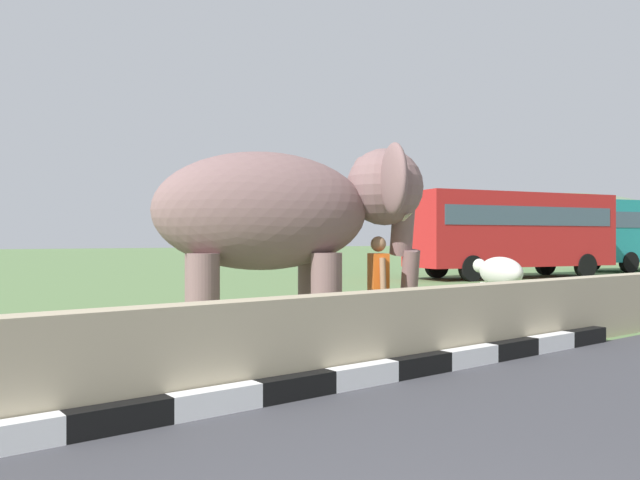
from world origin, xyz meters
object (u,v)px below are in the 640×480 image
at_px(elephant, 286,215).
at_px(person_handler, 378,285).
at_px(cow_near, 499,273).
at_px(bus_red, 511,228).

distance_m(elephant, person_handler, 1.72).
bearing_deg(elephant, cow_near, 8.95).
bearing_deg(bus_red, person_handler, -150.28).
height_order(person_handler, cow_near, person_handler).
distance_m(elephant, bus_red, 19.16).
height_order(elephant, person_handler, elephant).
distance_m(elephant, cow_near, 6.50).
xyz_separation_m(elephant, cow_near, (6.33, 1.00, -1.09)).
bearing_deg(person_handler, elephant, 152.62).
distance_m(person_handler, bus_red, 18.41).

